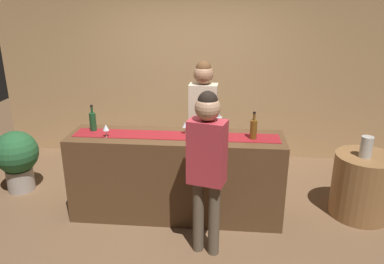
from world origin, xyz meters
name	(u,v)px	position (x,y,z in m)	size (l,w,h in m)	color
ground_plane	(177,213)	(0.00, 0.00, 0.00)	(10.00, 10.00, 0.00)	brown
back_wall	(192,64)	(0.00, 1.90, 1.45)	(6.00, 0.12, 2.90)	tan
bar_counter	(176,176)	(0.00, 0.00, 0.49)	(2.37, 0.60, 0.98)	#543821
counter_runner_cloth	(176,136)	(0.00, 0.00, 0.98)	(2.25, 0.28, 0.01)	maroon
wine_bottle_green	(93,121)	(-0.95, 0.08, 1.09)	(0.07, 0.07, 0.30)	#194723
wine_bottle_amber	(254,129)	(0.84, -0.02, 1.09)	(0.07, 0.07, 0.30)	brown
wine_bottle_clear	(219,125)	(0.46, 0.06, 1.09)	(0.07, 0.07, 0.30)	#B2C6C1
wine_glass_near_customer	(185,125)	(0.10, 0.07, 1.08)	(0.07, 0.07, 0.14)	silver
wine_glass_mid_counter	(106,128)	(-0.74, -0.11, 1.08)	(0.07, 0.07, 0.14)	silver
bartender	(203,114)	(0.26, 0.58, 1.06)	(0.35, 0.24, 1.71)	#26262B
customer_sipping	(207,159)	(0.38, -0.67, 1.01)	(0.38, 0.28, 1.64)	brown
round_side_table	(362,185)	(2.13, 0.19, 0.37)	(0.68, 0.68, 0.74)	olive
vase_on_side_table	(366,147)	(2.08, 0.15, 0.86)	(0.13, 0.13, 0.24)	#B7B2A8
potted_plant_tall	(17,157)	(-2.13, 0.40, 0.47)	(0.55, 0.55, 0.81)	#9E9389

